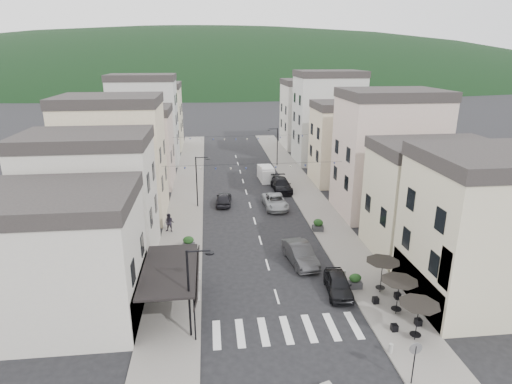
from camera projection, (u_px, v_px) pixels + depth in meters
ground at (292, 350)px, 25.70m from camera, size 700.00×700.00×0.00m
sidewalk_left at (188, 191)px, 55.13m from camera, size 4.00×76.00×0.12m
sidewalk_right at (302, 187)px, 56.73m from camera, size 4.00×76.00×0.12m
hill_backdrop at (213, 78)px, 309.25m from camera, size 640.00×360.00×70.00m
boutique_building at (43, 265)px, 27.55m from camera, size 12.00×8.00×8.00m
bistro_building at (490, 236)px, 29.48m from camera, size 10.00×8.00×10.00m
boutique_awning at (173, 271)px, 28.70m from camera, size 3.77×7.50×3.28m
buildings_row_left at (135, 138)px, 57.96m from camera, size 10.20×54.16×14.00m
buildings_row_right at (345, 133)px, 59.88m from camera, size 10.20×54.16×14.50m
cafe_terrace at (399, 284)px, 28.44m from camera, size 2.50×8.10×2.53m
streetlamp_left_near at (193, 284)px, 25.83m from camera, size 1.70×0.56×6.00m
streetlamp_left_far at (199, 176)px, 48.52m from camera, size 1.70×0.56×6.00m
streetlamp_right_far at (276, 143)px, 66.77m from camera, size 1.70×0.56×6.00m
traffic_sign at (415, 355)px, 22.42m from camera, size 0.70×0.07×2.70m
bollards at (278, 295)px, 30.77m from camera, size 11.66×10.26×0.60m
bunting_near at (254, 167)px, 44.75m from camera, size 19.00×0.28×0.62m
bunting_far at (241, 138)px, 59.87m from camera, size 19.00×0.28×0.62m
parked_car_a at (338, 284)px, 31.64m from camera, size 2.17×4.49×1.48m
parked_car_b at (300, 254)px, 36.16m from camera, size 2.47×5.33×1.69m
parked_car_c at (275, 201)px, 49.27m from camera, size 2.69×5.47×1.49m
parked_car_d at (281, 185)px, 55.34m from camera, size 2.35×5.58×1.61m
parked_car_e at (224, 199)px, 50.25m from camera, size 2.11×4.47×1.48m
delivery_van at (266, 173)px, 59.81m from camera, size 1.96×4.48×2.11m
pedestrian_a at (188, 257)px, 35.36m from camera, size 0.68×0.52×1.65m
pedestrian_b at (169, 223)px, 42.20m from camera, size 1.08×0.93×1.90m
planter_la at (187, 268)px, 34.19m from camera, size 1.04×0.71×1.07m
planter_lb at (189, 243)px, 38.55m from camera, size 1.16×0.71×1.24m
planter_ra at (355, 281)px, 32.12m from camera, size 1.06×0.59×1.19m
planter_rb at (318, 225)px, 42.76m from camera, size 1.10×0.69×1.17m
planter_rc at (318, 225)px, 42.53m from camera, size 1.15×0.78×1.18m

